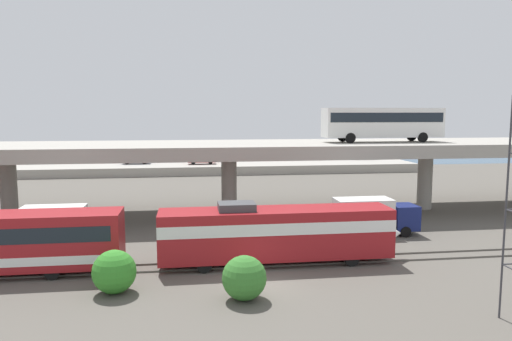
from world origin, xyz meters
TOP-DOWN VIEW (x-y plane):
  - ground_plane at (0.00, 0.00)m, footprint 260.00×260.00m
  - rail_strip_near at (0.00, 3.24)m, footprint 110.00×0.12m
  - rail_strip_far at (0.00, 4.76)m, footprint 110.00×0.12m
  - train_locomotive at (2.55, 4.00)m, footprint 16.44×3.04m
  - highway_overpass at (-0.00, 20.00)m, footprint 96.00×11.72m
  - transit_bus_on_overpass at (15.43, 19.57)m, footprint 12.00×2.68m
  - service_truck_west at (-14.86, 10.29)m, footprint 6.80×2.46m
  - service_truck_east at (11.00, 10.29)m, footprint 6.80×2.46m
  - pier_parking_lot at (0.00, 55.00)m, footprint 68.55×11.90m
  - parked_car_0 at (-1.68, 53.69)m, footprint 4.56×1.91m
  - parked_car_1 at (-12.51, 55.52)m, footprint 4.57×1.86m
  - parked_car_2 at (27.84, 57.76)m, footprint 4.46×1.90m
  - parked_car_3 at (1.03, 57.70)m, footprint 4.32×1.86m
  - harbor_water at (0.00, 78.00)m, footprint 140.00×36.00m
  - shrub_left at (-8.11, -0.02)m, footprint 2.44×2.44m
  - shrub_right at (-1.05, -1.99)m, footprint 2.41×2.41m

SIDE VIEW (x-z plane):
  - ground_plane at x=0.00m, z-range 0.00..0.00m
  - harbor_water at x=0.00m, z-range 0.00..0.01m
  - rail_strip_near at x=0.00m, z-range 0.00..0.12m
  - rail_strip_far at x=0.00m, z-range 0.00..0.12m
  - pier_parking_lot at x=0.00m, z-range 0.00..1.41m
  - shrub_right at x=-1.05m, z-range 0.00..2.41m
  - shrub_left at x=-8.11m, z-range 0.00..2.44m
  - service_truck_west at x=-14.86m, z-range 0.12..3.16m
  - service_truck_east at x=11.00m, z-range 0.12..3.16m
  - parked_car_3 at x=1.03m, z-range 1.43..2.93m
  - parked_car_2 at x=27.84m, z-range 1.44..2.94m
  - parked_car_1 at x=-12.51m, z-range 1.44..2.94m
  - parked_car_0 at x=-1.68m, z-range 1.44..2.94m
  - train_locomotive at x=2.55m, z-range 0.10..4.28m
  - highway_overpass at x=0.00m, z-range 2.75..9.78m
  - transit_bus_on_overpass at x=15.43m, z-range 7.40..10.80m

